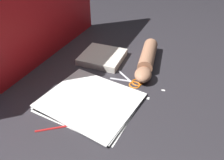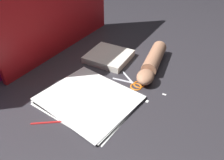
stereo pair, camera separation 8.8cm
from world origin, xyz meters
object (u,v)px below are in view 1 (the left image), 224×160
scissors (132,81)px  hand_forearm (147,60)px  book_closed (102,57)px  paper_stack (91,101)px

scissors → hand_forearm: 0.16m
book_closed → scissors: bearing=-112.0°
paper_stack → book_closed: size_ratio=1.56×
paper_stack → hand_forearm: bearing=-12.0°
book_closed → hand_forearm: (0.07, -0.22, 0.02)m
scissors → hand_forearm: hand_forearm is taller
paper_stack → scissors: (0.20, -0.08, -0.00)m
scissors → hand_forearm: bearing=1.0°
paper_stack → hand_forearm: size_ratio=1.08×
book_closed → scissors: 0.24m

